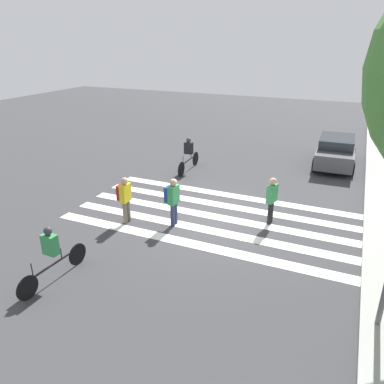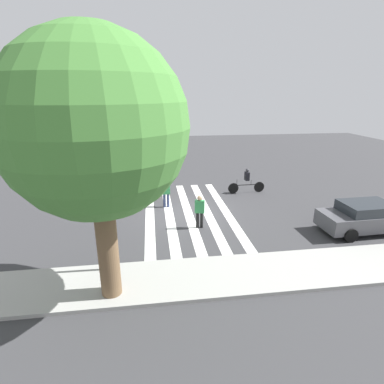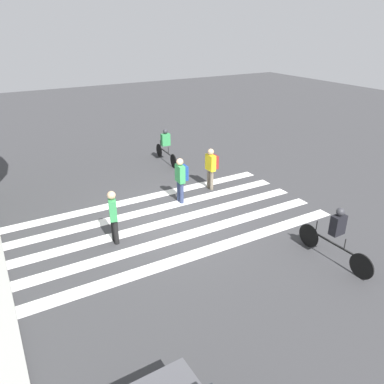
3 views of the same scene
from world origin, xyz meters
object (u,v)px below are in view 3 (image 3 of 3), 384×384
pedestrian_adult_tall_backpack (113,214)px  cyclist_mid_street (336,234)px  cyclist_near_curb (166,144)px  pedestrian_adult_yellow_jacket (181,177)px  pedestrian_adult_blue_shirt (211,165)px

pedestrian_adult_tall_backpack → cyclist_mid_street: 6.26m
cyclist_near_curb → pedestrian_adult_yellow_jacket: bearing=164.3°
pedestrian_adult_blue_shirt → pedestrian_adult_tall_backpack: pedestrian_adult_tall_backpack is taller
pedestrian_adult_blue_shirt → cyclist_near_curb: bearing=1.1°
pedestrian_adult_tall_backpack → cyclist_mid_street: pedestrian_adult_tall_backpack is taller
pedestrian_adult_blue_shirt → pedestrian_adult_yellow_jacket: size_ratio=0.98×
pedestrian_adult_blue_shirt → cyclist_near_curb: pedestrian_adult_blue_shirt is taller
pedestrian_adult_tall_backpack → cyclist_near_curb: 7.18m
pedestrian_adult_yellow_jacket → cyclist_near_curb: 4.40m
pedestrian_adult_blue_shirt → cyclist_near_curb: 3.69m
cyclist_near_curb → cyclist_mid_street: bearing=-174.3°
pedestrian_adult_blue_shirt → pedestrian_adult_yellow_jacket: pedestrian_adult_yellow_jacket is taller
pedestrian_adult_blue_shirt → pedestrian_adult_yellow_jacket: bearing=105.2°
cyclist_mid_street → cyclist_near_curb: cyclist_mid_street is taller
pedestrian_adult_yellow_jacket → cyclist_near_curb: bearing=-15.1°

